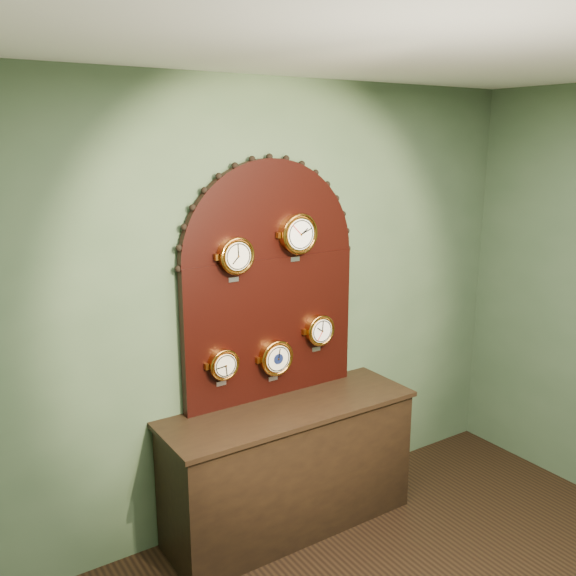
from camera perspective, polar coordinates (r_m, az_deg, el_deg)
wall_back at (r=3.90m, az=-2.01°, el=-1.84°), size 4.00×0.00×4.00m
shop_counter at (r=4.08m, az=0.16°, el=-16.37°), size 1.60×0.50×0.80m
display_board at (r=3.81m, az=-1.65°, el=1.27°), size 1.26×0.06×1.53m
roman_clock at (r=3.59m, az=-4.85°, el=2.99°), size 0.22×0.08×0.27m
arabic_clock at (r=3.79m, az=0.94°, el=5.02°), size 0.26×0.08×0.31m
hygrometer at (r=3.72m, az=-6.00°, el=-7.01°), size 0.19×0.08×0.24m
barometer at (r=3.90m, az=-1.15°, el=-6.44°), size 0.23×0.08×0.28m
tide_clock at (r=4.04m, az=2.90°, el=-3.89°), size 0.21×0.08×0.26m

